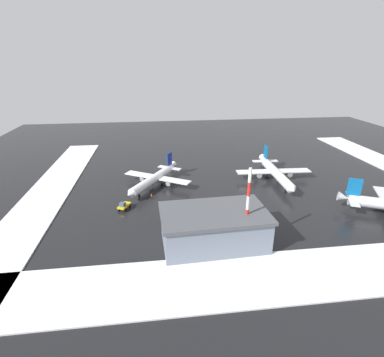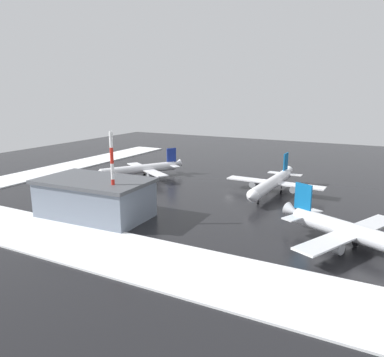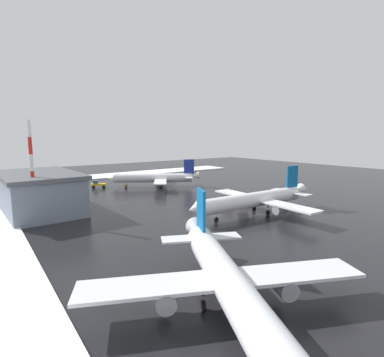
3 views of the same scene
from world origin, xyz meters
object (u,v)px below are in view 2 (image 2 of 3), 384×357
airplane_far_rear (272,183)px  ground_crew_beside_wing (150,177)px  pushback_tug (85,181)px  cargo_hangar (95,198)px  airplane_parked_starboard (141,169)px  traffic_cone_mid_line (113,177)px  airplane_parked_portside (361,235)px  traffic_cone_near_nose (155,175)px  ground_crew_by_nose_gear (119,181)px  antenna_mast (113,179)px

airplane_far_rear → ground_crew_beside_wing: (-39.71, -1.09, -2.30)m
pushback_tug → cargo_hangar: 31.20m
airplane_parked_starboard → ground_crew_beside_wing: bearing=104.9°
airplane_far_rear → traffic_cone_mid_line: 52.30m
airplane_parked_starboard → pushback_tug: bearing=2.0°
airplane_parked_portside → cargo_hangar: bearing=-147.9°
airplane_far_rear → traffic_cone_near_nose: bearing=-94.4°
ground_crew_by_nose_gear → airplane_far_rear: bearing=42.6°
airplane_far_rear → traffic_cone_near_nose: 42.00m
ground_crew_beside_wing → cargo_hangar: 37.35m
ground_crew_beside_wing → airplane_parked_starboard: bearing=-156.5°
airplane_far_rear → ground_crew_by_nose_gear: (-44.97, -9.93, -2.30)m
traffic_cone_near_nose → traffic_cone_mid_line: same height
airplane_parked_starboard → ground_crew_by_nose_gear: airplane_parked_starboard is taller
airplane_parked_starboard → airplane_parked_portside: 74.98m
traffic_cone_near_nose → cargo_hangar: bearing=-74.7°
cargo_hangar → traffic_cone_mid_line: 39.38m
antenna_mast → cargo_hangar: size_ratio=0.78×
antenna_mast → cargo_hangar: (-7.20, 2.12, -5.54)m
airplane_far_rear → traffic_cone_near_nose: size_ratio=60.57×
antenna_mast → traffic_cone_near_nose: 48.75m
airplane_parked_starboard → ground_crew_by_nose_gear: 10.36m
airplane_parked_starboard → traffic_cone_near_nose: bearing=-174.2°
airplane_parked_portside → ground_crew_beside_wing: airplane_parked_portside is taller
pushback_tug → cargo_hangar: bearing=72.8°
ground_crew_by_nose_gear → antenna_mast: (22.01, -29.21, 9.01)m
pushback_tug → airplane_far_rear: bearing=132.0°
ground_crew_beside_wing → ground_crew_by_nose_gear: 10.29m
airplane_parked_portside → ground_crew_beside_wing: 70.71m
antenna_mast → cargo_hangar: bearing=163.6°
ground_crew_beside_wing → antenna_mast: (16.75, -38.06, 9.01)m
cargo_hangar → traffic_cone_near_nose: (-11.45, 41.86, -4.17)m
pushback_tug → airplane_parked_starboard: bearing=175.5°
airplane_parked_starboard → pushback_tug: (-9.25, -16.31, -1.72)m
airplane_parked_starboard → airplane_parked_portside: size_ratio=0.86×
antenna_mast → traffic_cone_near_nose: size_ratio=36.30×
pushback_tug → traffic_cone_near_nose: (11.51, 20.98, -1.01)m
pushback_tug → cargo_hangar: (22.96, -20.88, 3.16)m
ground_crew_beside_wing → ground_crew_by_nose_gear: size_ratio=1.00×
airplane_parked_portside → traffic_cone_mid_line: (-76.60, 25.90, -3.06)m
pushback_tug → traffic_cone_mid_line: bearing=-160.3°
airplane_parked_starboard → ground_crew_by_nose_gear: size_ratio=15.99×
antenna_mast → airplane_parked_portside: bearing=10.4°
airplane_parked_starboard → airplane_far_rear: airplane_far_rear is taller
airplane_parked_starboard → airplane_parked_portside: (68.45, -30.59, 0.34)m
airplane_parked_starboard → traffic_cone_mid_line: airplane_parked_starboard is taller
airplane_parked_starboard → traffic_cone_near_nose: 5.86m
airplane_far_rear → traffic_cone_near_nose: (-41.61, 4.84, -3.00)m
cargo_hangar → pushback_tug: bearing=135.2°
ground_crew_by_nose_gear → traffic_cone_mid_line: 8.91m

